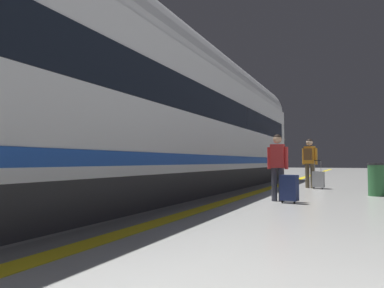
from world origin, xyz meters
name	(u,v)px	position (x,y,z in m)	size (l,w,h in m)	color
safety_line_strip	(224,202)	(-0.63, 10.00, 0.00)	(0.36, 80.00, 0.01)	yellow
tactile_edge_band	(210,201)	(-0.98, 10.00, 0.00)	(0.66, 80.00, 0.01)	slate
high_speed_train	(105,90)	(-2.79, 8.27, 2.50)	(2.94, 29.19, 4.97)	#38383D
passenger_near	(278,162)	(0.49, 10.67, 0.93)	(0.50, 0.21, 1.60)	#383842
suitcase_near	(289,188)	(0.81, 10.35, 0.35)	(0.42, 0.31, 0.64)	#19234C
passenger_mid	(309,159)	(0.68, 15.55, 1.05)	(0.54, 0.40, 1.76)	brown
suitcase_mid	(318,179)	(1.01, 15.24, 0.33)	(0.41, 0.29, 1.00)	#9E9EA3
waste_bin	(377,179)	(2.72, 13.14, 0.46)	(0.46, 0.46, 0.91)	#2D6638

